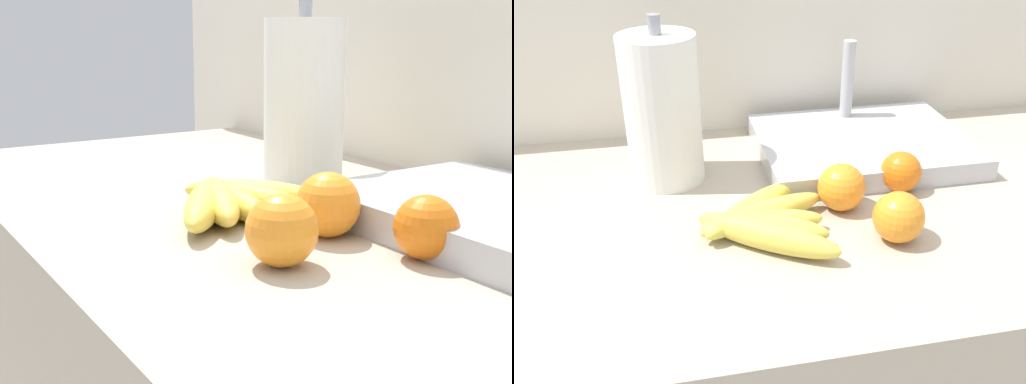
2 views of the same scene
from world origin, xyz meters
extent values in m
cube|color=silver|center=(0.00, 0.35, 0.65)|extent=(1.91, 0.06, 1.30)
ellipsoid|color=#E4CE4C|center=(-0.10, -0.11, 0.90)|extent=(0.20, 0.16, 0.04)
ellipsoid|color=#EAC94C|center=(-0.10, -0.09, 0.90)|extent=(0.19, 0.11, 0.04)
ellipsoid|color=#EAD44C|center=(-0.10, -0.07, 0.90)|extent=(0.18, 0.05, 0.04)
ellipsoid|color=#DDC44C|center=(-0.10, -0.05, 0.90)|extent=(0.20, 0.10, 0.04)
ellipsoid|color=#E0D34C|center=(-0.11, -0.03, 0.90)|extent=(0.18, 0.16, 0.04)
sphere|color=orange|center=(0.03, -0.02, 0.92)|extent=(0.07, 0.07, 0.07)
sphere|color=orange|center=(0.08, -0.12, 0.92)|extent=(0.07, 0.07, 0.07)
sphere|color=orange|center=(0.14, 0.01, 0.91)|extent=(0.07, 0.07, 0.07)
cylinder|color=white|center=(-0.23, 0.13, 1.00)|extent=(0.12, 0.12, 0.24)
cylinder|color=gray|center=(-0.23, 0.13, 1.02)|extent=(0.02, 0.02, 0.27)
cube|color=#B7BABF|center=(0.13, 0.15, 0.90)|extent=(0.38, 0.29, 0.04)
cylinder|color=#B2B2B7|center=(0.13, 0.25, 0.99)|extent=(0.02, 0.02, 0.15)
camera|label=1|loc=(0.60, -0.48, 1.11)|focal=47.16mm
camera|label=2|loc=(-0.23, -0.74, 1.33)|focal=39.51mm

